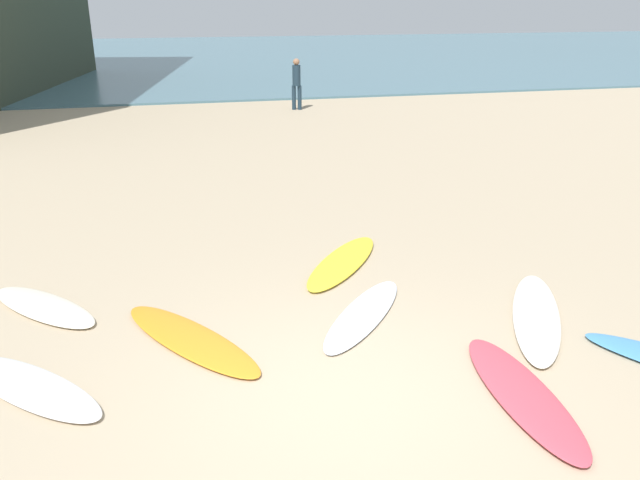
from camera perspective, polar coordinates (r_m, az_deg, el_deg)
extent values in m
plane|color=tan|center=(6.43, 2.25, -14.16)|extent=(120.00, 120.00, 0.00)
cube|color=slate|center=(44.24, -11.92, 16.04)|extent=(120.00, 40.00, 0.08)
ellipsoid|color=yellow|center=(9.34, 2.06, -2.01)|extent=(1.81, 2.14, 0.08)
ellipsoid|color=silver|center=(8.26, 19.03, -6.50)|extent=(1.69, 2.43, 0.09)
ellipsoid|color=silver|center=(8.77, -23.78, -5.55)|extent=(1.71, 1.78, 0.08)
ellipsoid|color=white|center=(7.13, -24.70, -12.05)|extent=(1.80, 1.82, 0.08)
ellipsoid|color=white|center=(7.89, 3.95, -6.73)|extent=(1.72, 1.98, 0.06)
ellipsoid|color=#D44857|center=(6.72, 17.91, -13.14)|extent=(0.65, 2.17, 0.09)
ellipsoid|color=orange|center=(7.49, -11.70, -8.80)|extent=(1.79, 2.27, 0.07)
cylinder|color=#1E3342|center=(22.56, -2.38, 12.79)|extent=(0.14, 0.14, 0.83)
cylinder|color=#1E3342|center=(22.54, -1.87, 12.79)|extent=(0.14, 0.14, 0.83)
cylinder|color=#1E3342|center=(22.45, -2.15, 14.71)|extent=(0.35, 0.35, 0.69)
sphere|color=#9E7051|center=(22.40, -2.17, 15.87)|extent=(0.22, 0.22, 0.22)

